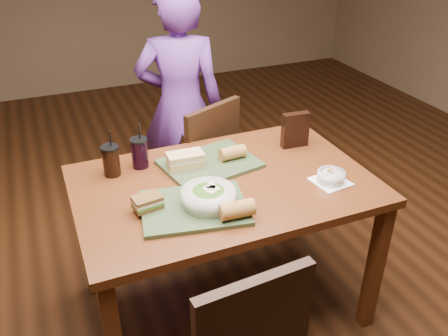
{
  "coord_description": "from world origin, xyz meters",
  "views": [
    {
      "loc": [
        -0.69,
        -1.65,
        1.84
      ],
      "look_at": [
        0.0,
        0.0,
        0.82
      ],
      "focal_mm": 38.0,
      "sensor_mm": 36.0,
      "label": 1
    }
  ],
  "objects": [
    {
      "name": "tray_near",
      "position": [
        -0.19,
        -0.15,
        0.76
      ],
      "size": [
        0.47,
        0.39,
        0.02
      ],
      "primitive_type": "cube",
      "rotation": [
        0.0,
        0.0,
        -0.19
      ],
      "color": "#344728",
      "rests_on": "dining_table"
    },
    {
      "name": "sandwich_near",
      "position": [
        -0.37,
        -0.09,
        0.79
      ],
      "size": [
        0.12,
        0.09,
        0.05
      ],
      "color": "#593819",
      "rests_on": "tray_near"
    },
    {
      "name": "cup_berry",
      "position": [
        -0.31,
        0.28,
        0.82
      ],
      "size": [
        0.08,
        0.08,
        0.22
      ],
      "color": "black",
      "rests_on": "dining_table"
    },
    {
      "name": "dining_table",
      "position": [
        0.0,
        0.0,
        0.66
      ],
      "size": [
        1.3,
        0.85,
        0.75
      ],
      "color": "#582A11",
      "rests_on": "ground"
    },
    {
      "name": "soup_bowl",
      "position": [
        0.43,
        -0.18,
        0.78
      ],
      "size": [
        0.16,
        0.16,
        0.06
      ],
      "color": "white",
      "rests_on": "dining_table"
    },
    {
      "name": "salad_bowl",
      "position": [
        -0.13,
        -0.16,
        0.8
      ],
      "size": [
        0.22,
        0.22,
        0.07
      ],
      "color": "silver",
      "rests_on": "tray_near"
    },
    {
      "name": "diner",
      "position": [
        0.11,
        0.95,
        0.73
      ],
      "size": [
        0.61,
        0.5,
        1.45
      ],
      "primitive_type": "imported",
      "rotation": [
        0.0,
        0.0,
        2.82
      ],
      "color": "#5F2E80",
      "rests_on": "ground"
    },
    {
      "name": "chair_far",
      "position": [
        0.15,
        0.61,
        0.5
      ],
      "size": [
        0.51,
        0.53,
        0.89
      ],
      "color": "black",
      "rests_on": "ground"
    },
    {
      "name": "ground",
      "position": [
        0.0,
        0.0,
        0.0
      ],
      "size": [
        6.0,
        6.0,
        0.0
      ],
      "primitive_type": "plane",
      "color": "#381C0B",
      "rests_on": "ground"
    },
    {
      "name": "baguette_far",
      "position": [
        0.11,
        0.15,
        0.8
      ],
      "size": [
        0.13,
        0.07,
        0.06
      ],
      "primitive_type": "cylinder",
      "rotation": [
        0.0,
        1.57,
        0.05
      ],
      "color": "#AD7533",
      "rests_on": "tray_far"
    },
    {
      "name": "tray_far",
      "position": [
        -0.0,
        0.16,
        0.76
      ],
      "size": [
        0.47,
        0.39,
        0.02
      ],
      "primitive_type": "cube",
      "rotation": [
        0.0,
        0.0,
        0.19
      ],
      "color": "#344728",
      "rests_on": "dining_table"
    },
    {
      "name": "cup_cola",
      "position": [
        -0.44,
        0.25,
        0.82
      ],
      "size": [
        0.08,
        0.08,
        0.22
      ],
      "color": "black",
      "rests_on": "dining_table"
    },
    {
      "name": "chip_bag",
      "position": [
        0.46,
        0.19,
        0.84
      ],
      "size": [
        0.14,
        0.05,
        0.18
      ],
      "primitive_type": "cube",
      "rotation": [
        0.0,
        0.0,
        -0.07
      ],
      "color": "black",
      "rests_on": "dining_table"
    },
    {
      "name": "sandwich_far",
      "position": [
        -0.12,
        0.17,
        0.8
      ],
      "size": [
        0.17,
        0.1,
        0.07
      ],
      "color": "tan",
      "rests_on": "tray_far"
    },
    {
      "name": "baguette_near",
      "position": [
        -0.07,
        -0.29,
        0.8
      ],
      "size": [
        0.14,
        0.08,
        0.07
      ],
      "primitive_type": "cylinder",
      "rotation": [
        0.0,
        1.57,
        -0.06
      ],
      "color": "#AD7533",
      "rests_on": "tray_near"
    }
  ]
}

